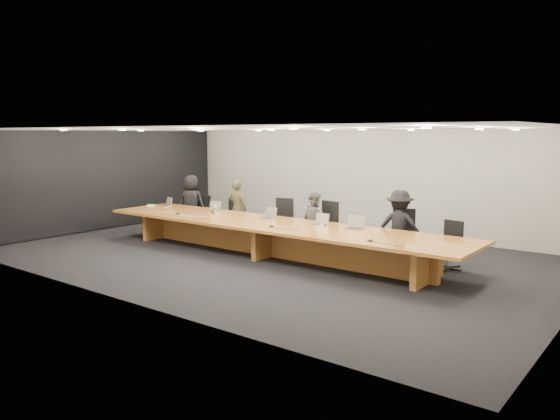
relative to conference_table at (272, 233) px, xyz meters
The scene contains 29 objects.
ground 0.52m from the conference_table, ahead, with size 12.00×12.00×0.00m, color black.
back_wall 4.10m from the conference_table, 90.00° to the left, with size 12.00×0.02×2.80m, color beige.
left_wall_panel 6.00m from the conference_table, behind, with size 0.08×7.84×2.74m, color black.
conference_table is the anchor object (origin of this frame).
chair_far_left 3.79m from the conference_table, 160.09° to the left, with size 0.51×0.51×1.00m, color black, non-canonical shape.
chair_left 2.75m from the conference_table, 152.02° to the left, with size 0.51×0.51×0.99m, color black, non-canonical shape.
chair_mid_left 1.54m from the conference_table, 120.04° to the left, with size 0.57×0.57×1.12m, color black, non-canonical shape.
chair_mid_right 1.33m from the conference_table, 64.81° to the left, with size 0.59×0.59×1.17m, color black, non-canonical shape.
chair_right 2.80m from the conference_table, 27.53° to the left, with size 0.58×0.58×1.14m, color black, non-canonical shape.
chair_far_right 3.71m from the conference_table, 19.08° to the left, with size 0.51×0.51×0.99m, color black, non-canonical shape.
person_a 3.91m from the conference_table, 163.20° to the left, with size 0.76×0.50×1.56m, color black.
person_b 2.49m from the conference_table, 149.64° to the left, with size 0.55×0.36×1.52m, color #37351E.
person_c 1.20m from the conference_table, 72.28° to the left, with size 0.67×0.52×1.38m, color #575759.
person_d 2.75m from the conference_table, 25.13° to the left, with size 0.99×0.57×1.53m, color black.
laptop_a 4.00m from the conference_table, behind, with size 0.32×0.23×0.25m, color tan, non-canonical shape.
laptop_b 2.32m from the conference_table, 169.31° to the left, with size 0.35×0.25×0.27m, color #BEAA91, non-canonical shape.
laptop_c 0.71m from the conference_table, 138.03° to the left, with size 0.34×0.25×0.27m, color tan, non-canonical shape.
laptop_d 1.13m from the conference_table, 20.15° to the left, with size 0.33×0.24×0.26m, color #BEAA91, non-canonical shape.
laptop_e 1.93m from the conference_table, 11.40° to the left, with size 0.37×0.27×0.29m, color tan, non-canonical shape.
water_bottle 2.10m from the conference_table, behind, with size 0.06×0.06×0.20m, color #B5C6C3.
amber_mug 2.03m from the conference_table, behind, with size 0.07×0.07×0.09m, color maroon.
paper_cup_near 1.28m from the conference_table, ahead, with size 0.07×0.07×0.09m, color white.
paper_cup_far 2.54m from the conference_table, ahead, with size 0.08×0.08×0.09m, color white.
notepad 4.36m from the conference_table, behind, with size 0.24×0.19×0.01m, color white.
lime_gadget 4.37m from the conference_table, behind, with size 0.17×0.10×0.03m, color green.
av_box 3.76m from the conference_table, behind, with size 0.18×0.13×0.03m, color #A5A5A9.
mic_left 2.71m from the conference_table, behind, with size 0.12×0.12×0.03m, color black.
mic_center 0.56m from the conference_table, 51.54° to the right, with size 0.13×0.13×0.03m, color black.
mic_right 2.77m from the conference_table, 11.02° to the right, with size 0.14×0.14×0.03m, color black.
Camera 1 is at (7.35, -9.23, 2.69)m, focal length 35.00 mm.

